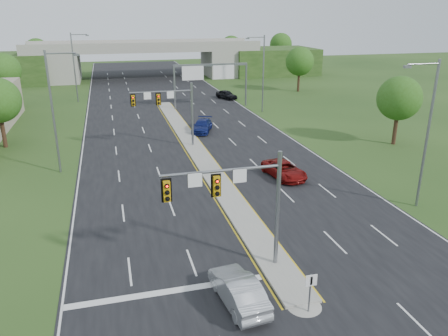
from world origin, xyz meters
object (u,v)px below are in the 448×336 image
keep_right_sign (311,287)px  overpass (145,62)px  car_far_b (202,126)px  car_far_c (227,95)px  signal_mast_near (240,195)px  signal_mast_far (171,105)px  car_silver (238,290)px  car_far_a (284,170)px  sign_gantry (210,73)px

keep_right_sign → overpass: (0.00, 84.53, 2.04)m
car_far_b → car_far_c: size_ratio=1.17×
car_far_b → car_far_c: (8.68, 20.31, 0.00)m
signal_mast_near → car_far_b: signal_mast_near is taller
signal_mast_far → overpass: 55.13m
car_silver → car_far_a: bearing=-126.2°
signal_mast_near → sign_gantry: signal_mast_near is taller
signal_mast_near → car_far_a: signal_mast_near is taller
keep_right_sign → sign_gantry: size_ratio=0.19×
sign_gantry → car_far_a: bearing=-91.2°
car_far_c → car_far_b: bearing=-136.9°
signal_mast_far → overpass: bearing=87.6°
signal_mast_near → car_silver: size_ratio=1.49×
sign_gantry → car_far_a: sign_gantry is taller
keep_right_sign → signal_mast_far: bearing=94.4°
keep_right_sign → car_far_c: (11.00, 55.67, -0.76)m
keep_right_sign → car_far_a: 18.88m
keep_right_sign → car_silver: 3.62m
signal_mast_near → keep_right_sign: size_ratio=3.18×
signal_mast_far → car_far_b: (4.58, 5.90, -3.97)m
signal_mast_far → overpass: (2.26, 55.07, -1.17)m
sign_gantry → car_far_a: 31.90m
car_far_a → car_far_b: bearing=93.6°
sign_gantry → car_far_b: bearing=-107.2°
car_silver → car_far_a: size_ratio=0.92×
signal_mast_far → signal_mast_near: bearing=-90.0°
signal_mast_near → signal_mast_far: bearing=90.0°
overpass → car_silver: bearing=-92.2°
keep_right_sign → car_far_b: (2.32, 35.35, -0.76)m
keep_right_sign → car_far_b: 35.44m
overpass → car_far_c: (11.00, -28.86, -2.80)m
car_far_a → car_far_c: bearing=74.1°
signal_mast_near → signal_mast_far: (0.00, 25.00, 0.00)m
overpass → car_silver: overpass is taller
signal_mast_near → car_far_c: size_ratio=1.62×
signal_mast_far → car_silver: size_ratio=1.49×
sign_gantry → car_silver: bearing=-101.6°
sign_gantry → car_far_b: (-4.37, -14.09, -4.48)m
signal_mast_near → signal_mast_far: 25.00m
signal_mast_near → car_silver: signal_mast_near is taller
overpass → car_silver: 82.97m
overpass → car_far_c: overpass is taller
sign_gantry → keep_right_sign: bearing=-97.7°
signal_mast_far → car_far_c: (13.26, 26.21, -3.97)m
overpass → car_far_a: overpass is taller
signal_mast_far → car_silver: 28.08m
car_silver → car_far_c: bearing=-111.4°
signal_mast_far → car_far_b: 8.46m
signal_mast_far → car_far_a: 14.80m
signal_mast_far → car_silver: (-0.86, -27.79, -3.93)m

